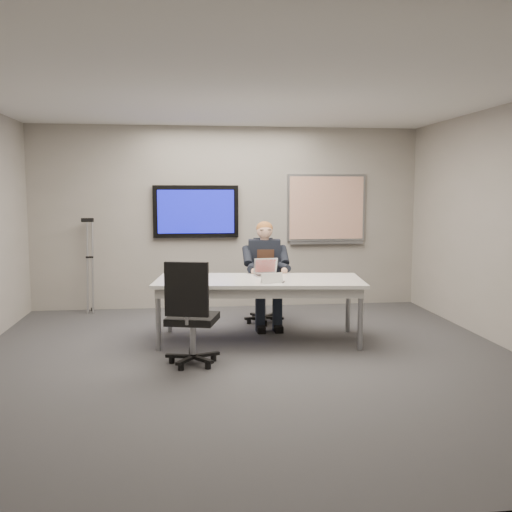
{
  "coord_description": "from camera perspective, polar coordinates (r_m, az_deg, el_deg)",
  "views": [
    {
      "loc": [
        -0.64,
        -5.85,
        1.79
      ],
      "look_at": [
        0.19,
        1.0,
        1.02
      ],
      "focal_mm": 40.0,
      "sensor_mm": 36.0,
      "label": 1
    }
  ],
  "objects": [
    {
      "name": "laptop",
      "position": [
        7.11,
        1.05,
        -1.55
      ],
      "size": [
        0.33,
        0.32,
        0.21
      ],
      "rotation": [
        0.0,
        0.0,
        0.14
      ],
      "color": "#B5B5B8",
      "rests_on": "conference_table"
    },
    {
      "name": "name_tent",
      "position": [
        6.56,
        1.6,
        -2.2
      ],
      "size": [
        0.29,
        0.18,
        0.11
      ],
      "primitive_type": null,
      "rotation": [
        0.0,
        0.0,
        0.4
      ],
      "color": "white",
      "rests_on": "conference_table"
    },
    {
      "name": "office_chair_far",
      "position": [
        7.92,
        0.88,
        -4.27
      ],
      "size": [
        0.65,
        0.65,
        1.05
      ],
      "rotation": [
        0.0,
        0.0,
        -0.39
      ],
      "color": "black",
      "rests_on": "ground"
    },
    {
      "name": "tv_display",
      "position": [
        8.8,
        -6.03,
        4.44
      ],
      "size": [
        1.3,
        0.09,
        0.8
      ],
      "color": "black",
      "rests_on": "wall_back"
    },
    {
      "name": "wall_back",
      "position": [
        8.88,
        -2.79,
        3.84
      ],
      "size": [
        6.0,
        0.02,
        2.8
      ],
      "primitive_type": "cube",
      "color": "gray",
      "rests_on": "ground"
    },
    {
      "name": "crutch",
      "position": [
        8.85,
        -16.27,
        -0.79
      ],
      "size": [
        0.23,
        0.5,
        1.48
      ],
      "primitive_type": null,
      "rotation": [
        -0.14,
        0.0,
        0.08
      ],
      "color": "#9C9EA4",
      "rests_on": "ground"
    },
    {
      "name": "pen",
      "position": [
        6.59,
        2.77,
        -2.61
      ],
      "size": [
        0.05,
        0.13,
        0.01
      ],
      "primitive_type": "cylinder",
      "rotation": [
        0.0,
        1.57,
        1.25
      ],
      "color": "black",
      "rests_on": "conference_table"
    },
    {
      "name": "ceiling",
      "position": [
        5.97,
        -0.69,
        16.09
      ],
      "size": [
        6.0,
        6.0,
        0.02
      ],
      "primitive_type": "cube",
      "color": "silver",
      "rests_on": "wall_back"
    },
    {
      "name": "wall_front",
      "position": [
        2.95,
        5.72,
        -1.33
      ],
      "size": [
        6.0,
        0.02,
        2.8
      ],
      "primitive_type": "cube",
      "color": "gray",
      "rests_on": "ground"
    },
    {
      "name": "conference_table",
      "position": [
        6.86,
        0.31,
        -3.02
      ],
      "size": [
        2.56,
        1.31,
        0.76
      ],
      "rotation": [
        0.0,
        0.0,
        -0.12
      ],
      "color": "silver",
      "rests_on": "ground"
    },
    {
      "name": "office_chair_near",
      "position": [
        5.99,
        -6.45,
        -7.65
      ],
      "size": [
        0.64,
        0.64,
        1.11
      ],
      "rotation": [
        0.0,
        0.0,
        2.88
      ],
      "color": "black",
      "rests_on": "ground"
    },
    {
      "name": "seated_person",
      "position": [
        7.63,
        1.02,
        -2.87
      ],
      "size": [
        0.46,
        0.79,
        1.4
      ],
      "rotation": [
        0.0,
        0.0,
        -0.12
      ],
      "color": "#1C232F",
      "rests_on": "office_chair_far"
    },
    {
      "name": "whiteboard",
      "position": [
        9.09,
        7.04,
        4.68
      ],
      "size": [
        1.25,
        0.08,
        1.1
      ],
      "color": "gray",
      "rests_on": "wall_back"
    },
    {
      "name": "floor",
      "position": [
        6.15,
        -0.65,
        -10.56
      ],
      "size": [
        6.0,
        6.0,
        0.02
      ],
      "primitive_type": "cube",
      "color": "#3B3B3E",
      "rests_on": "ground"
    }
  ]
}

